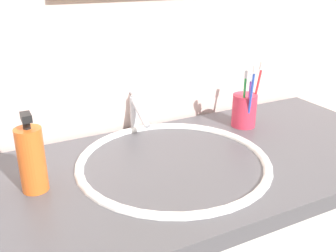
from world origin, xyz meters
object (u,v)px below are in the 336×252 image
at_px(toothbrush_red, 257,89).
at_px(toothbrush_green, 244,95).
at_px(toothbrush_purple, 250,97).
at_px(soap_dispenser, 32,159).
at_px(toothbrush_cup, 244,110).
at_px(toothbrush_blue, 251,94).
at_px(faucet, 136,112).

distance_m(toothbrush_red, toothbrush_green, 0.06).
xyz_separation_m(toothbrush_red, toothbrush_purple, (-0.05, -0.03, -0.01)).
bearing_deg(soap_dispenser, toothbrush_cup, 8.18).
bearing_deg(toothbrush_purple, soap_dispenser, -174.48).
xyz_separation_m(toothbrush_cup, soap_dispenser, (-0.65, -0.09, 0.03)).
xyz_separation_m(toothbrush_blue, soap_dispenser, (-0.63, -0.05, -0.04)).
relative_size(faucet, toothbrush_red, 0.74).
bearing_deg(faucet, toothbrush_cup, -21.14).
xyz_separation_m(toothbrush_red, soap_dispenser, (-0.69, -0.09, -0.04)).
relative_size(toothbrush_blue, soap_dispenser, 1.11).
relative_size(toothbrush_cup, soap_dispenser, 0.55).
bearing_deg(toothbrush_green, toothbrush_purple, -41.49).
bearing_deg(toothbrush_purple, toothbrush_red, 28.56).
xyz_separation_m(faucet, toothbrush_green, (0.29, -0.14, 0.05)).
bearing_deg(toothbrush_blue, toothbrush_red, 37.12).
bearing_deg(toothbrush_blue, faucet, 150.58).
distance_m(faucet, toothbrush_purple, 0.34).
height_order(toothbrush_cup, toothbrush_red, toothbrush_red).
bearing_deg(toothbrush_cup, toothbrush_red, -9.27).
relative_size(toothbrush_cup, toothbrush_purple, 0.58).
relative_size(toothbrush_purple, toothbrush_green, 0.95).
distance_m(toothbrush_purple, soap_dispenser, 0.64).
bearing_deg(soap_dispenser, toothbrush_green, 6.57).
distance_m(faucet, toothbrush_blue, 0.35).
bearing_deg(toothbrush_red, soap_dispenser, -172.76).
height_order(toothbrush_red, toothbrush_green, toothbrush_red).
bearing_deg(toothbrush_blue, toothbrush_green, 101.63).
relative_size(toothbrush_cup, toothbrush_red, 0.52).
xyz_separation_m(faucet, toothbrush_red, (0.35, -0.13, 0.06)).
xyz_separation_m(faucet, soap_dispenser, (-0.34, -0.21, 0.02)).
xyz_separation_m(faucet, toothbrush_cup, (0.31, -0.12, -0.01)).
distance_m(toothbrush_cup, toothbrush_green, 0.07).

